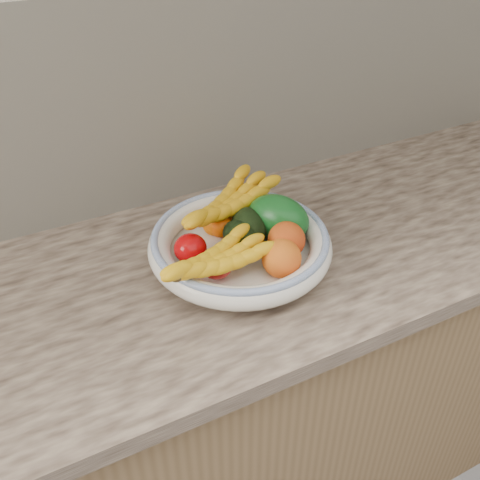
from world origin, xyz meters
name	(u,v)px	position (x,y,z in m)	size (l,w,h in m)	color
kitchen_counter	(236,385)	(0.00, 1.69, 0.46)	(2.44, 0.66, 1.40)	brown
fruit_bowl	(240,244)	(0.00, 1.66, 0.95)	(0.39, 0.39, 0.08)	white
clementine_back_left	(215,224)	(-0.02, 1.75, 0.95)	(0.06, 0.06, 0.05)	orange
clementine_back_right	(235,211)	(0.05, 1.78, 0.95)	(0.06, 0.06, 0.05)	#F65005
clementine_back_mid	(221,226)	(-0.01, 1.73, 0.95)	(0.06, 0.06, 0.05)	#FF6105
tomato_left	(190,249)	(-0.11, 1.68, 0.96)	(0.07, 0.07, 0.06)	#B60407
tomato_near_left	(217,264)	(-0.08, 1.61, 0.96)	(0.07, 0.07, 0.06)	red
avocado_center	(240,237)	(0.00, 1.67, 0.96)	(0.06, 0.09, 0.06)	black
avocado_right	(249,227)	(0.04, 1.69, 0.96)	(0.08, 0.11, 0.08)	black
green_mango	(278,218)	(0.10, 1.68, 0.98)	(0.09, 0.14, 0.10)	#0E4A16
peach_front	(282,258)	(0.04, 1.56, 0.97)	(0.08, 0.08, 0.08)	orange
peach_right	(286,240)	(0.08, 1.61, 0.97)	(0.08, 0.08, 0.08)	orange
banana_bunch_back	(228,207)	(0.02, 1.75, 0.99)	(0.30, 0.11, 0.08)	gold
banana_bunch_front	(216,263)	(-0.09, 1.59, 0.98)	(0.26, 0.11, 0.07)	yellow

